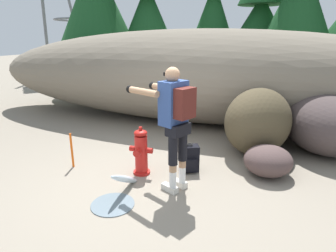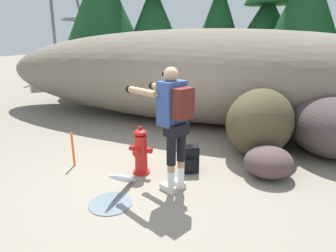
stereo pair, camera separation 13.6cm
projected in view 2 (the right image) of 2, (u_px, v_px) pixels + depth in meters
The scene contains 13 objects.
ground_plane at pixel (149, 183), 4.40m from camera, with size 56.00×56.00×0.04m, color gray.
dirt_embankment at pixel (205, 76), 7.31m from camera, with size 12.13×3.20×2.33m, color #756B5B.
fire_hydrant at pixel (141, 152), 4.58m from camera, with size 0.38×0.33×0.79m.
hydrant_water_jet at pixel (121, 185), 4.04m from camera, with size 0.58×1.14×0.57m.
utility_worker at pixel (172, 115), 3.88m from camera, with size 1.04×0.78×1.75m.
spare_backpack at pixel (189, 159), 4.69m from camera, with size 0.36×0.35×0.47m.
boulder_large at pixel (330, 126), 5.28m from camera, with size 1.78×1.44×1.12m, color #473B3A.
boulder_mid at pixel (260, 122), 5.27m from camera, with size 1.47×1.16×1.24m, color #493E2B.
boulder_small at pixel (268, 162), 4.51m from camera, with size 0.74×0.77×0.49m, color #4F3D3A.
pine_tree_left at pixel (153, 7), 10.26m from camera, with size 2.38×2.38×5.73m.
pine_tree_center at pixel (220, 4), 10.90m from camera, with size 1.95×1.95×5.91m.
pine_tree_right at pixel (268, 14), 10.74m from camera, with size 2.74×2.74×5.26m.
survey_stake at pixel (73, 149), 4.87m from camera, with size 0.04×0.04×0.60m, color #E55914.
Camera 2 is at (1.61, -3.61, 2.12)m, focal length 30.68 mm.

